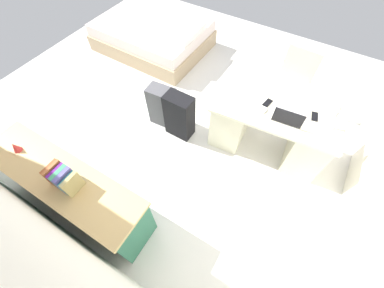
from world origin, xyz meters
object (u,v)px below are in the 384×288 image
Objects in this scene: suitcase_black at (179,116)px; cell_phone_near_laptop at (315,116)px; cell_phone_by_mouse at (268,103)px; credenza at (73,191)px; laptop at (287,118)px; bed at (153,35)px; computer_mouse at (264,110)px; office_chair at (289,87)px; figurine_small at (15,147)px; desk at (269,129)px; desk_lamp at (336,109)px; suitcase_spare_grey at (163,106)px.

suitcase_black is 1.61m from cell_phone_near_laptop.
credenza is at bearing 64.82° from cell_phone_by_mouse.
laptop reaches higher than cell_phone_near_laptop.
bed is 3.02m from laptop.
computer_mouse is (0.26, -0.02, -0.03)m from laptop.
figurine_small is (2.01, 2.67, 0.36)m from office_chair.
computer_mouse reaches higher than credenza.
laptop is 2.42× the size of cell_phone_near_laptop.
suitcase_black is (-0.38, -1.48, -0.03)m from credenza.
desk is 4.54× the size of laptop.
desk_lamp is (-1.61, -0.42, 0.64)m from suitcase_black.
credenza is 13.24× the size of cell_phone_near_laptop.
desk_lamp reaches higher than computer_mouse.
cell_phone_near_laptop is at bearing 161.97° from bed.
bed is at bearing -30.63° from computer_mouse.
suitcase_spare_grey is 1.77× the size of desk_lamp.
suitcase_spare_grey is at bearing 39.55° from office_chair.
desk_lamp is (-0.65, -0.00, 0.25)m from cell_phone_by_mouse.
credenza is at bearing 76.40° from suitcase_black.
figurine_small is at bearing 0.16° from credenza.
credenza is 2.25m from computer_mouse.
office_chair is 3.36m from figurine_small.
suitcase_spare_grey is 1.72m from figurine_small.
desk is at bearing 171.79° from cell_phone_by_mouse.
figurine_small reaches higher than cell_phone_near_laptop.
office_chair is at bearing -118.53° from credenza.
desk is at bearing -152.23° from computer_mouse.
cell_phone_by_mouse reaches higher than credenza.
computer_mouse is at bearing 154.58° from bed.
cell_phone_by_mouse is (0.14, -0.05, 0.35)m from desk.
computer_mouse reaches higher than desk.
cell_phone_near_laptop is (-1.79, -0.43, 0.42)m from suitcase_spare_grey.
desk_lamp is at bearing 139.30° from cell_phone_near_laptop.
suitcase_spare_grey is at bearing 26.13° from cell_phone_by_mouse.
suitcase_spare_grey is (1.37, 1.14, -0.11)m from office_chair.
figurine_small is at bearing 37.54° from computer_mouse.
desk_lamp is (-0.13, 0.07, 0.25)m from cell_phone_near_laptop.
cell_phone_near_laptop is at bearing -170.95° from suitcase_spare_grey.
figurine_small is at bearing 58.53° from suitcase_black.
credenza is 5.22× the size of desk_lamp.
computer_mouse is 0.70m from desk_lamp.
computer_mouse is 0.13m from cell_phone_by_mouse.
cell_phone_near_laptop is at bearing -162.08° from cell_phone_by_mouse.
desk_lamp is 3.14× the size of figurine_small.
office_chair is 1.60m from suitcase_black.
laptop is (-1.23, -0.26, 0.44)m from suitcase_black.
desk is 0.43m from laptop.
suitcase_black is at bearing 165.98° from suitcase_spare_grey.
bed is 19.24× the size of computer_mouse.
office_chair reaches higher than credenza.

